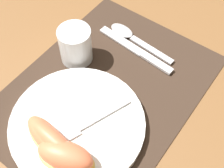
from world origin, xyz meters
The scene contains 10 objects.
ground_plane centered at (0.00, 0.00, 0.00)m, with size 3.00×3.00×0.00m, color brown.
placemat centered at (0.00, 0.00, 0.00)m, with size 0.48×0.35×0.00m.
plate centered at (-0.10, -0.01, 0.01)m, with size 0.26×0.26×0.02m.
juice_glass centered at (0.03, 0.10, 0.04)m, with size 0.07×0.07×0.08m.
knife centered at (0.13, 0.00, 0.01)m, with size 0.03×0.20×0.01m.
spoon centered at (0.16, 0.04, 0.01)m, with size 0.04×0.18×0.01m.
fork centered at (-0.10, -0.02, 0.02)m, with size 0.18×0.08×0.00m.
citrus_wedge_0 centered at (-0.16, 0.01, 0.04)m, with size 0.06×0.11×0.04m.
citrus_wedge_1 centered at (-0.16, -0.01, 0.04)m, with size 0.05×0.12×0.04m.
citrus_wedge_2 centered at (-0.17, -0.04, 0.04)m, with size 0.09×0.12×0.04m.
Camera 1 is at (-0.28, -0.23, 0.55)m, focal length 50.00 mm.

